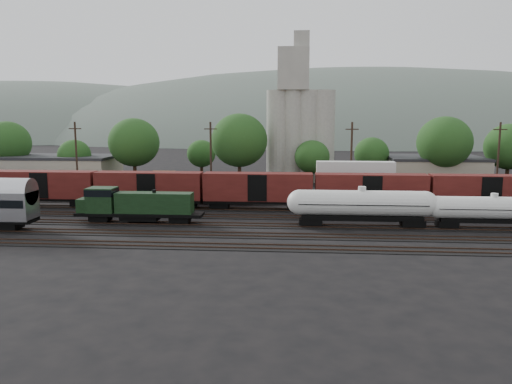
# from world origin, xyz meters

# --- Properties ---
(ground) EXTENTS (600.00, 600.00, 0.00)m
(ground) POSITION_xyz_m (0.00, 0.00, 0.00)
(ground) COLOR black
(tracks) EXTENTS (180.00, 33.20, 0.20)m
(tracks) POSITION_xyz_m (0.00, 0.00, 0.05)
(tracks) COLOR black
(tracks) RESTS_ON ground
(green_locomotive) EXTENTS (15.48, 2.73, 4.10)m
(green_locomotive) POSITION_xyz_m (-17.04, -5.00, 2.36)
(green_locomotive) COLOR black
(green_locomotive) RESTS_ON ground
(tank_car_a) EXTENTS (17.41, 3.12, 4.56)m
(tank_car_a) POSITION_xyz_m (10.38, -5.00, 2.71)
(tank_car_a) COLOR silver
(tank_car_a) RESTS_ON ground
(tank_car_b) EXTENTS (15.11, 2.71, 3.96)m
(tank_car_b) POSITION_xyz_m (25.32, -5.00, 2.38)
(tank_car_b) COLOR silver
(tank_car_b) RESTS_ON ground
(orange_locomotive) EXTENTS (17.54, 2.92, 4.38)m
(orange_locomotive) POSITION_xyz_m (-13.05, 10.00, 2.50)
(orange_locomotive) COLOR black
(orange_locomotive) RESTS_ON ground
(boxcar_string) EXTENTS (184.40, 2.90, 4.20)m
(boxcar_string) POSITION_xyz_m (20.57, 5.00, 3.12)
(boxcar_string) COLOR black
(boxcar_string) RESTS_ON ground
(container_wall) EXTENTS (165.60, 2.60, 5.80)m
(container_wall) POSITION_xyz_m (-0.75, 15.00, 2.23)
(container_wall) COLOR black
(container_wall) RESTS_ON ground
(grain_silo) EXTENTS (13.40, 5.00, 29.00)m
(grain_silo) POSITION_xyz_m (3.28, 36.00, 11.26)
(grain_silo) COLOR #A09D93
(grain_silo) RESTS_ON ground
(industrial_sheds) EXTENTS (119.38, 17.26, 5.10)m
(industrial_sheds) POSITION_xyz_m (6.63, 35.25, 2.56)
(industrial_sheds) COLOR #9E937F
(industrial_sheds) RESTS_ON ground
(tree_band) EXTENTS (161.68, 21.36, 13.50)m
(tree_band) POSITION_xyz_m (1.85, 33.59, 7.09)
(tree_band) COLOR black
(tree_band) RESTS_ON ground
(utility_poles) EXTENTS (122.20, 0.36, 12.00)m
(utility_poles) POSITION_xyz_m (0.00, 22.00, 6.21)
(utility_poles) COLOR black
(utility_poles) RESTS_ON ground
(distant_hills) EXTENTS (860.00, 286.00, 130.00)m
(distant_hills) POSITION_xyz_m (23.92, 260.00, -20.56)
(distant_hills) COLOR #59665B
(distant_hills) RESTS_ON ground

